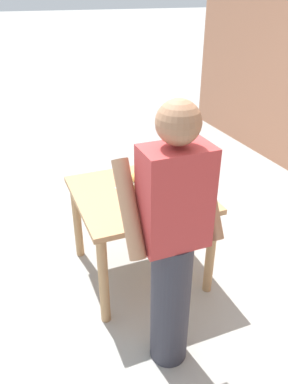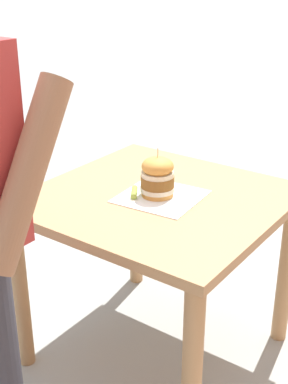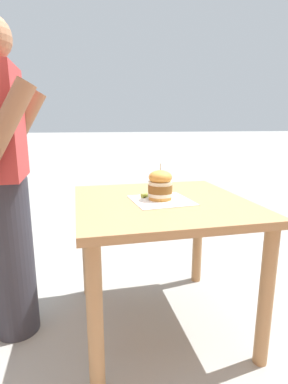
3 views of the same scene
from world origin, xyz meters
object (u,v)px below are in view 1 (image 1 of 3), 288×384
object	(u,v)px
sandwich	(139,183)
pickle_spear	(132,196)
diner_across_table	(173,244)
patio_table	(139,207)

from	to	relation	value
sandwich	pickle_spear	xyz separation A→B (m)	(0.07, 0.05, -0.07)
pickle_spear	diner_across_table	size ratio (longest dim) A/B	0.06
pickle_spear	sandwich	bearing A→B (deg)	-143.56
patio_table	pickle_spear	size ratio (longest dim) A/B	10.14
sandwich	pickle_spear	bearing A→B (deg)	36.44
patio_table	pickle_spear	world-z (taller)	pickle_spear
diner_across_table	pickle_spear	bearing A→B (deg)	-93.13
patio_table	diner_across_table	bearing A→B (deg)	81.88
pickle_spear	diner_across_table	world-z (taller)	diner_across_table
pickle_spear	diner_across_table	bearing A→B (deg)	86.87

